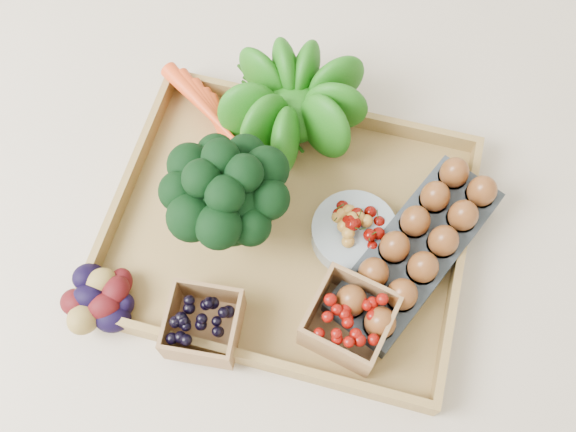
% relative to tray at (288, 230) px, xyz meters
% --- Properties ---
extents(ground, '(4.00, 4.00, 0.00)m').
position_rel_tray_xyz_m(ground, '(0.00, 0.00, -0.01)').
color(ground, beige).
rests_on(ground, ground).
extents(tray, '(0.55, 0.45, 0.01)m').
position_rel_tray_xyz_m(tray, '(0.00, 0.00, 0.00)').
color(tray, '#A28044').
rests_on(tray, ground).
extents(carrots, '(0.20, 0.14, 0.05)m').
position_rel_tray_xyz_m(carrots, '(-0.14, 0.12, 0.03)').
color(carrots, '#F14819').
rests_on(carrots, tray).
extents(lettuce, '(0.16, 0.16, 0.16)m').
position_rel_tray_xyz_m(lettuce, '(-0.04, 0.19, 0.09)').
color(lettuce, '#12580D').
rests_on(lettuce, tray).
extents(broccoli, '(0.19, 0.19, 0.15)m').
position_rel_tray_xyz_m(broccoli, '(-0.08, -0.02, 0.08)').
color(broccoli, black).
rests_on(broccoli, tray).
extents(cherry_bowl, '(0.13, 0.13, 0.04)m').
position_rel_tray_xyz_m(cherry_bowl, '(0.10, 0.01, 0.03)').
color(cherry_bowl, '#8C9EA5').
rests_on(cherry_bowl, tray).
extents(egg_carton, '(0.24, 0.34, 0.04)m').
position_rel_tray_xyz_m(egg_carton, '(0.20, 0.00, 0.03)').
color(egg_carton, '#394249').
rests_on(egg_carton, tray).
extents(potatoes, '(0.13, 0.13, 0.07)m').
position_rel_tray_xyz_m(potatoes, '(-0.23, -0.19, 0.04)').
color(potatoes, '#3D090C').
rests_on(potatoes, tray).
extents(punnet_blackberry, '(0.11, 0.11, 0.07)m').
position_rel_tray_xyz_m(punnet_blackberry, '(-0.07, -0.19, 0.04)').
color(punnet_blackberry, black).
rests_on(punnet_blackberry, tray).
extents(punnet_raspberry, '(0.13, 0.13, 0.08)m').
position_rel_tray_xyz_m(punnet_raspberry, '(0.13, -0.13, 0.05)').
color(punnet_raspberry, '#6D0904').
rests_on(punnet_raspberry, tray).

